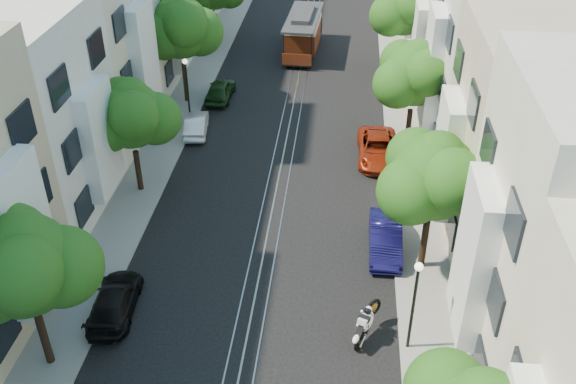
% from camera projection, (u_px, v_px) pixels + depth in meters
% --- Properties ---
extents(ground, '(200.00, 200.00, 0.00)m').
position_uv_depth(ground, '(297.00, 88.00, 45.38)').
color(ground, black).
rests_on(ground, ground).
extents(sidewalk_east, '(2.50, 80.00, 0.12)m').
position_uv_depth(sidewalk_east, '(400.00, 91.00, 44.77)').
color(sidewalk_east, gray).
rests_on(sidewalk_east, ground).
extents(sidewalk_west, '(2.50, 80.00, 0.12)m').
position_uv_depth(sidewalk_west, '(196.00, 83.00, 45.91)').
color(sidewalk_west, gray).
rests_on(sidewalk_west, ground).
extents(rail_left, '(0.06, 80.00, 0.02)m').
position_uv_depth(rail_left, '(289.00, 87.00, 45.41)').
color(rail_left, gray).
rests_on(rail_left, ground).
extents(rail_slot, '(0.06, 80.00, 0.02)m').
position_uv_depth(rail_slot, '(297.00, 87.00, 45.37)').
color(rail_slot, gray).
rests_on(rail_slot, ground).
extents(rail_right, '(0.06, 80.00, 0.02)m').
position_uv_depth(rail_right, '(304.00, 88.00, 45.33)').
color(rail_right, gray).
rests_on(rail_right, ground).
extents(lane_line, '(0.08, 80.00, 0.01)m').
position_uv_depth(lane_line, '(297.00, 88.00, 45.37)').
color(lane_line, tan).
rests_on(lane_line, ground).
extents(townhouses_east, '(7.75, 72.00, 12.00)m').
position_uv_depth(townhouses_east, '(480.00, 21.00, 41.52)').
color(townhouses_east, beige).
rests_on(townhouses_east, ground).
extents(townhouses_west, '(7.75, 72.00, 11.76)m').
position_uv_depth(townhouses_west, '(123.00, 12.00, 43.43)').
color(townhouses_west, silver).
rests_on(townhouses_west, ground).
extents(tree_e_b, '(4.93, 4.08, 6.68)m').
position_uv_depth(tree_e_b, '(435.00, 179.00, 26.39)').
color(tree_e_b, black).
rests_on(tree_e_b, ground).
extents(tree_e_c, '(4.84, 3.99, 6.52)m').
position_uv_depth(tree_e_c, '(416.00, 76.00, 35.61)').
color(tree_e_c, black).
rests_on(tree_e_c, ground).
extents(tree_e_d, '(5.01, 4.16, 6.85)m').
position_uv_depth(tree_e_d, '(405.00, 9.00, 44.60)').
color(tree_e_d, black).
rests_on(tree_e_d, ground).
extents(tree_w_a, '(4.93, 4.08, 6.68)m').
position_uv_depth(tree_w_a, '(25.00, 267.00, 21.70)').
color(tree_w_a, black).
rests_on(tree_w_a, ground).
extents(tree_w_b, '(4.72, 3.87, 6.27)m').
position_uv_depth(tree_w_b, '(131.00, 117.00, 31.86)').
color(tree_w_b, black).
rests_on(tree_w_b, ground).
extents(tree_w_c, '(5.13, 4.28, 7.09)m').
position_uv_depth(tree_w_c, '(181.00, 29.00, 40.63)').
color(tree_w_c, black).
rests_on(tree_w_c, ground).
extents(lamp_east, '(0.32, 0.32, 4.16)m').
position_uv_depth(lamp_east, '(415.00, 294.00, 23.37)').
color(lamp_east, black).
rests_on(lamp_east, ground).
extents(lamp_west, '(0.32, 0.32, 4.16)m').
position_uv_depth(lamp_west, '(187.00, 81.00, 39.32)').
color(lamp_west, black).
rests_on(lamp_west, ground).
extents(sportbike_rider, '(1.10, 2.03, 1.52)m').
position_uv_depth(sportbike_rider, '(366.00, 322.00, 24.98)').
color(sportbike_rider, black).
rests_on(sportbike_rider, ground).
extents(cable_car, '(2.78, 7.78, 2.95)m').
position_uv_depth(cable_car, '(303.00, 31.00, 50.13)').
color(cable_car, black).
rests_on(cable_car, ground).
extents(parked_car_e_mid, '(1.48, 4.19, 1.38)m').
position_uv_depth(parked_car_e_mid, '(385.00, 238.00, 29.67)').
color(parked_car_e_mid, '#0E0C3C').
rests_on(parked_car_e_mid, ground).
extents(parked_car_e_far, '(2.34, 4.89, 1.35)m').
position_uv_depth(parked_car_e_far, '(378.00, 149.00, 36.72)').
color(parked_car_e_far, maroon).
rests_on(parked_car_e_far, ground).
extents(parked_car_w_near, '(2.01, 4.27, 1.20)m').
position_uv_depth(parked_car_w_near, '(115.00, 301.00, 26.30)').
color(parked_car_w_near, black).
rests_on(parked_car_w_near, ground).
extents(parked_car_w_mid, '(1.69, 3.73, 1.19)m').
position_uv_depth(parked_car_w_mid, '(196.00, 124.00, 39.39)').
color(parked_car_w_mid, silver).
rests_on(parked_car_w_mid, ground).
extents(parked_car_w_far, '(1.67, 3.99, 1.35)m').
position_uv_depth(parked_car_w_far, '(220.00, 90.00, 43.45)').
color(parked_car_w_far, '#163214').
rests_on(parked_car_w_far, ground).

